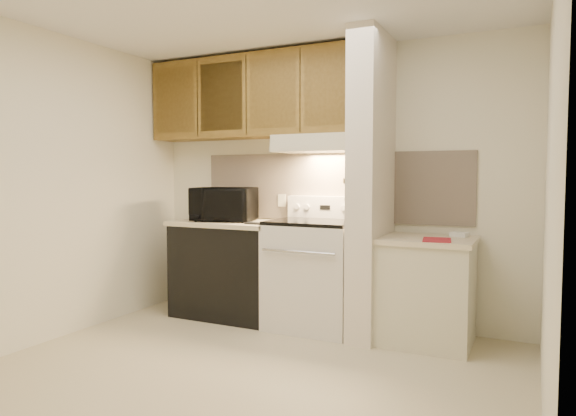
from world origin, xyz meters
The scene contains 49 objects.
floor centered at (0.00, 0.00, 0.00)m, with size 3.60×3.60×0.00m, color beige.
wall_back centered at (0.00, 1.50, 1.25)m, with size 3.60×0.02×2.50m, color #EFEACD.
wall_left centered at (-1.80, 0.00, 1.25)m, with size 0.02×3.00×2.50m, color #EFEACD.
wall_right centered at (1.80, 0.00, 1.25)m, with size 0.02×3.00×2.50m, color #EFEACD.
backsplash centered at (0.00, 1.49, 1.24)m, with size 2.60×0.02×0.63m, color beige.
range_body centered at (0.00, 1.16, 0.46)m, with size 0.76×0.65×0.92m, color silver.
oven_window centered at (0.00, 0.84, 0.50)m, with size 0.50×0.01×0.30m, color black.
oven_handle centered at (0.00, 0.80, 0.72)m, with size 0.02×0.02×0.65m, color silver.
cooktop centered at (0.00, 1.16, 0.94)m, with size 0.74×0.64×0.03m, color black.
range_backguard centered at (0.00, 1.44, 1.05)m, with size 0.76×0.08×0.20m, color silver.
range_display centered at (0.00, 1.40, 1.05)m, with size 0.10×0.01×0.04m, color black.
range_knob_left_outer centered at (-0.28, 1.40, 1.05)m, with size 0.05×0.05×0.02m, color silver.
range_knob_left_inner centered at (-0.18, 1.40, 1.05)m, with size 0.05×0.05×0.02m, color silver.
range_knob_right_inner centered at (0.18, 1.40, 1.05)m, with size 0.05×0.05×0.02m, color silver.
range_knob_right_outer centered at (0.28, 1.40, 1.05)m, with size 0.05×0.05×0.02m, color silver.
dishwasher_front centered at (-0.88, 1.17, 0.43)m, with size 1.00×0.63×0.87m, color black.
left_countertop centered at (-0.88, 1.17, 0.89)m, with size 1.04×0.67×0.04m, color beige.
spoon_rest centered at (-0.48, 0.98, 0.92)m, with size 0.23×0.07×0.02m, color black.
teal_jar centered at (-0.83, 1.39, 0.96)m, with size 0.10×0.10×0.11m, color #2B6A6D.
outlet centered at (-0.48, 1.48, 1.10)m, with size 0.08×0.01×0.12m, color beige.
microwave centered at (-0.93, 1.15, 1.07)m, with size 0.57×0.39×0.32m, color black.
partition_pillar centered at (0.51, 1.15, 1.25)m, with size 0.22×0.70×2.50m, color silver.
pillar_trim centered at (0.39, 1.15, 1.30)m, with size 0.01×0.70×0.04m, color brown.
knife_strip centered at (0.39, 1.10, 1.32)m, with size 0.02×0.42×0.04m, color black.
knife_blade_a centered at (0.38, 0.95, 1.22)m, with size 0.01×0.04×0.16m, color silver.
knife_handle_a centered at (0.38, 0.93, 1.37)m, with size 0.02×0.02×0.10m, color black.
knife_blade_b centered at (0.38, 1.03, 1.21)m, with size 0.01×0.04×0.18m, color silver.
knife_handle_b centered at (0.38, 1.02, 1.37)m, with size 0.02×0.02×0.10m, color black.
knife_blade_c centered at (0.38, 1.09, 1.20)m, with size 0.01×0.04×0.20m, color silver.
knife_handle_c centered at (0.38, 1.10, 1.37)m, with size 0.02×0.02×0.10m, color black.
knife_blade_d centered at (0.38, 1.18, 1.22)m, with size 0.01×0.04×0.16m, color silver.
knife_handle_d centered at (0.38, 1.19, 1.37)m, with size 0.02×0.02×0.10m, color black.
knife_blade_e centered at (0.38, 1.27, 1.21)m, with size 0.01×0.04×0.18m, color silver.
knife_handle_e centered at (0.38, 1.27, 1.37)m, with size 0.02×0.02×0.10m, color black.
oven_mitt centered at (0.38, 1.32, 1.15)m, with size 0.03×0.11×0.25m, color slate.
right_cab_base centered at (0.97, 1.15, 0.40)m, with size 0.70×0.60×0.81m, color beige.
right_countertop centered at (0.97, 1.15, 0.83)m, with size 0.74×0.64×0.04m, color beige.
red_folder centered at (1.07, 1.00, 0.85)m, with size 0.20×0.28×0.01m, color maroon.
white_box centered at (1.19, 1.33, 0.87)m, with size 0.13×0.09×0.04m, color white.
range_hood centered at (0.00, 1.28, 1.62)m, with size 0.78×0.44×0.15m, color beige.
hood_lip centered at (0.00, 1.07, 1.58)m, with size 0.78×0.04×0.06m, color beige.
upper_cabinets centered at (-0.69, 1.32, 2.08)m, with size 2.18×0.33×0.77m, color brown.
cab_door_a centered at (-1.51, 1.17, 2.08)m, with size 0.46×0.01×0.63m, color brown.
cab_gap_a centered at (-1.23, 1.16, 2.08)m, with size 0.01×0.01×0.73m, color black.
cab_door_b centered at (-0.96, 1.17, 2.08)m, with size 0.46×0.01×0.63m, color brown.
cab_gap_b centered at (-0.69, 1.16, 2.08)m, with size 0.01×0.01×0.73m, color black.
cab_door_c centered at (-0.42, 1.17, 2.08)m, with size 0.46×0.01×0.63m, color brown.
cab_gap_c centered at (-0.14, 1.16, 2.08)m, with size 0.01×0.01×0.73m, color black.
cab_door_d centered at (0.13, 1.17, 2.08)m, with size 0.46×0.01×0.63m, color brown.
Camera 1 is at (1.73, -2.97, 1.34)m, focal length 32.00 mm.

